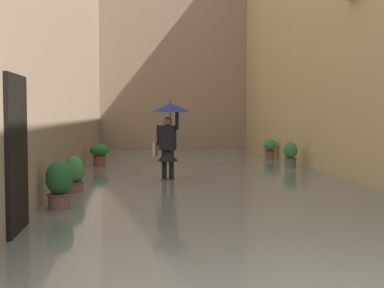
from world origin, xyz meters
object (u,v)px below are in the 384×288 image
Objects in this scene: person_wading at (169,126)px; potted_plant_far_right at (99,154)px; potted_plant_near_right at (59,185)px; potted_plant_mid_left at (270,148)px; potted_plant_near_left at (290,155)px; potted_plant_mid_right at (74,175)px.

potted_plant_far_right is (1.92, -3.61, -0.94)m from person_wading.
potted_plant_far_right is (-0.17, -7.17, -0.01)m from potted_plant_near_right.
potted_plant_far_right is at bearing 18.96° from potted_plant_mid_left.
potted_plant_near_right is (6.05, 9.19, 0.02)m from potted_plant_mid_left.
potted_plant_mid_right is at bearing 36.29° from potted_plant_near_left.
potted_plant_mid_left is at bearing -125.20° from person_wading.
person_wading is 6.95m from potted_plant_mid_left.
potted_plant_mid_right is 0.98× the size of potted_plant_near_left.
potted_plant_near_right is 8.53m from potted_plant_near_left.
potted_plant_near_right is at bearing 59.72° from person_wading.
potted_plant_mid_left is 0.96× the size of potted_plant_near_left.
potted_plant_far_right is at bearing -91.50° from potted_plant_mid_right.
person_wading is at bearing 34.39° from potted_plant_near_left.
potted_plant_near_right is at bearing 56.64° from potted_plant_mid_left.
potted_plant_mid_left is 0.90× the size of potted_plant_near_right.
potted_plant_mid_right is (6.03, 7.33, -0.02)m from potted_plant_mid_left.
person_wading is at bearing 54.80° from potted_plant_mid_left.
person_wading is at bearing 117.97° from potted_plant_far_right.
potted_plant_mid_right is at bearing 50.57° from potted_plant_mid_left.
potted_plant_near_left is (-5.87, -4.31, 0.03)m from potted_plant_mid_right.
potted_plant_near_right is 1.09× the size of potted_plant_mid_right.
potted_plant_far_right is at bearing -91.33° from potted_plant_near_right.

